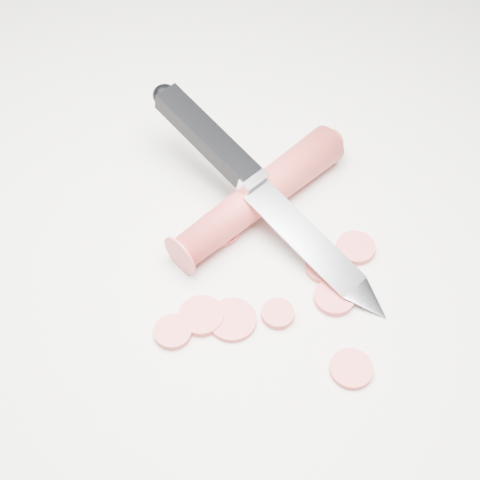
{
  "coord_description": "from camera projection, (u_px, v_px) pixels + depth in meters",
  "views": [
    {
      "loc": [
        -0.04,
        -0.38,
        0.49
      ],
      "look_at": [
        -0.02,
        -0.02,
        0.02
      ],
      "focal_mm": 50.0,
      "sensor_mm": 36.0,
      "label": 1
    }
  ],
  "objects": [
    {
      "name": "carrot_slice_3",
      "position": [
        324.0,
        267.0,
        0.6
      ],
      "size": [
        0.03,
        0.03,
        0.01
      ],
      "primitive_type": "cylinder",
      "color": "#D84F4B",
      "rests_on": "ground"
    },
    {
      "name": "carrot_slice_7",
      "position": [
        334.0,
        298.0,
        0.58
      ],
      "size": [
        0.04,
        0.04,
        0.01
      ],
      "primitive_type": "cylinder",
      "color": "#D84F4B",
      "rests_on": "ground"
    },
    {
      "name": "carrot_slice_2",
      "position": [
        232.0,
        320.0,
        0.56
      ],
      "size": [
        0.04,
        0.04,
        0.01
      ],
      "primitive_type": "cylinder",
      "color": "#D84F4B",
      "rests_on": "ground"
    },
    {
      "name": "carrot_slice_5",
      "position": [
        219.0,
        229.0,
        0.62
      ],
      "size": [
        0.04,
        0.04,
        0.01
      ],
      "primitive_type": "cylinder",
      "color": "#D84F4B",
      "rests_on": "ground"
    },
    {
      "name": "kitchen_knife",
      "position": [
        266.0,
        192.0,
        0.6
      ],
      "size": [
        0.22,
        0.24,
        0.08
      ],
      "primitive_type": null,
      "color": "silver",
      "rests_on": "ground"
    },
    {
      "name": "ground",
      "position": [
        264.0,
        235.0,
        0.62
      ],
      "size": [
        2.4,
        2.4,
        0.0
      ],
      "primitive_type": "plane",
      "color": "silver",
      "rests_on": "ground"
    },
    {
      "name": "carrot_slice_1",
      "position": [
        201.0,
        316.0,
        0.57
      ],
      "size": [
        0.04,
        0.04,
        0.01
      ],
      "primitive_type": "cylinder",
      "color": "#D84F4B",
      "rests_on": "ground"
    },
    {
      "name": "carrot_slice_0",
      "position": [
        173.0,
        332.0,
        0.56
      ],
      "size": [
        0.03,
        0.03,
        0.01
      ],
      "primitive_type": "cylinder",
      "color": "#D84F4B",
      "rests_on": "ground"
    },
    {
      "name": "carrot_slice_8",
      "position": [
        278.0,
        314.0,
        0.57
      ],
      "size": [
        0.03,
        0.03,
        0.01
      ],
      "primitive_type": "cylinder",
      "color": "#D84F4B",
      "rests_on": "ground"
    },
    {
      "name": "carrot_slice_6",
      "position": [
        351.0,
        369.0,
        0.54
      ],
      "size": [
        0.04,
        0.04,
        0.01
      ],
      "primitive_type": "cylinder",
      "color": "#D84F4B",
      "rests_on": "ground"
    },
    {
      "name": "carrot",
      "position": [
        259.0,
        196.0,
        0.63
      ],
      "size": [
        0.17,
        0.16,
        0.03
      ],
      "primitive_type": "cylinder",
      "rotation": [
        1.57,
        0.0,
        -0.83
      ],
      "color": "red",
      "rests_on": "ground"
    },
    {
      "name": "carrot_slice_4",
      "position": [
        355.0,
        248.0,
        0.61
      ],
      "size": [
        0.04,
        0.04,
        0.01
      ],
      "primitive_type": "cylinder",
      "color": "#D84F4B",
      "rests_on": "ground"
    }
  ]
}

